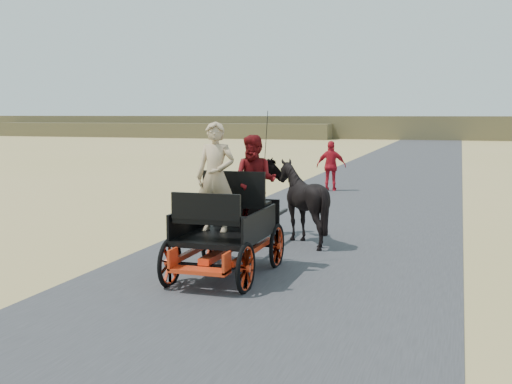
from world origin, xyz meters
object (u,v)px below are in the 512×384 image
(carriage, at_px, (226,254))
(pedestrian, at_px, (331,166))
(horse_left, at_px, (251,200))
(horse_right, at_px, (302,202))

(carriage, bearing_deg, pedestrian, 92.91)
(horse_left, relative_size, pedestrian, 1.16)
(carriage, distance_m, pedestrian, 12.09)
(horse_left, distance_m, horse_right, 1.10)
(horse_left, bearing_deg, horse_right, -180.00)
(horse_left, relative_size, horse_right, 1.18)
(horse_left, xyz_separation_m, pedestrian, (-0.06, 9.07, 0.02))
(carriage, relative_size, horse_left, 1.20)
(pedestrian, bearing_deg, horse_right, 91.17)
(pedestrian, bearing_deg, horse_left, 84.26)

